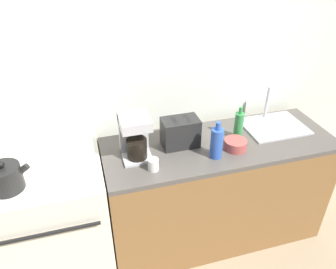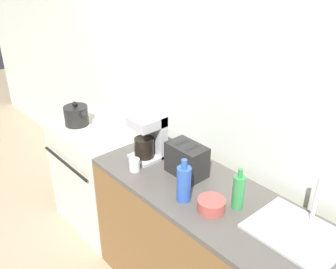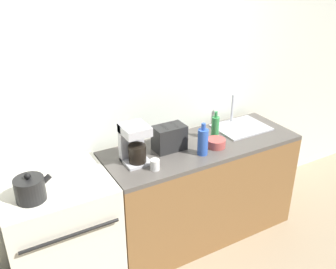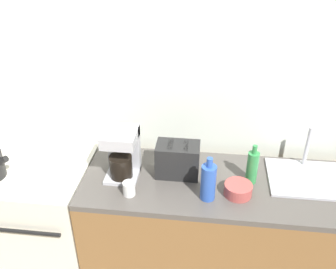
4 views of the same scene
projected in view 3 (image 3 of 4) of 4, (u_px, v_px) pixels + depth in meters
wall_back at (115, 102)px, 3.08m from camera, size 8.00×0.05×2.60m
stove at (61, 234)px, 2.84m from camera, size 0.78×0.70×0.94m
counter_block at (200, 190)px, 3.39m from camera, size 1.72×0.63×0.94m
kettle at (30, 189)px, 2.43m from camera, size 0.25×0.20×0.20m
toaster at (169, 138)px, 3.06m from camera, size 0.26×0.16×0.21m
coffee_maker at (134, 142)px, 2.85m from camera, size 0.20×0.21×0.31m
sink_tray at (241, 126)px, 3.48m from camera, size 0.47×0.37×0.28m
bottle_blue at (203, 142)px, 2.98m from camera, size 0.08×0.08×0.27m
bottle_green at (215, 128)px, 3.23m from camera, size 0.07×0.07×0.26m
cup_white at (155, 165)px, 2.79m from camera, size 0.07×0.07×0.08m
bowl at (216, 143)px, 3.13m from camera, size 0.16×0.16×0.07m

